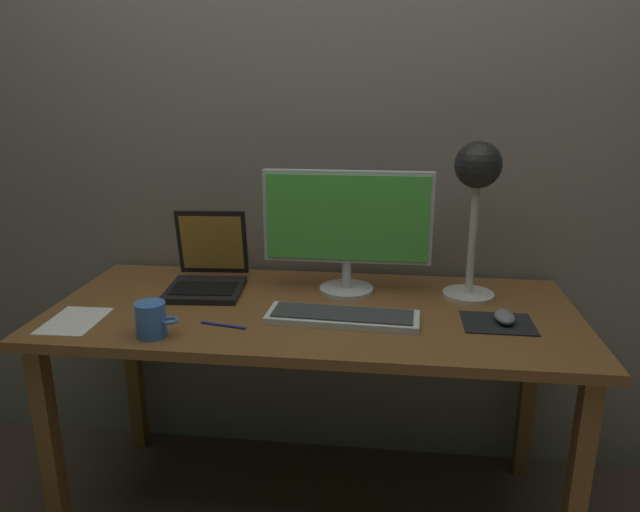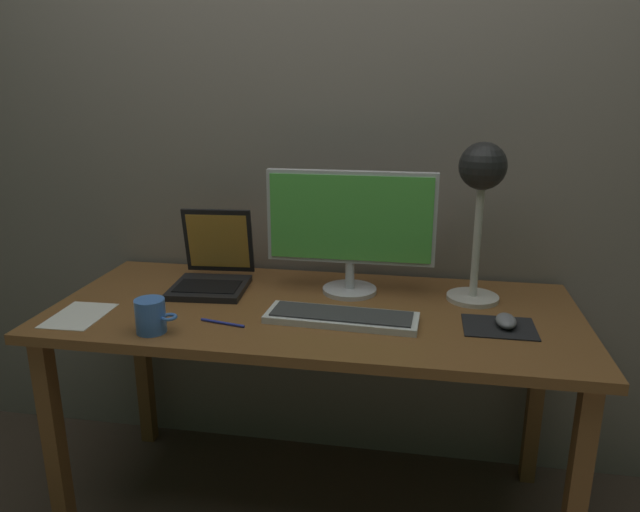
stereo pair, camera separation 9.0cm
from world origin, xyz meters
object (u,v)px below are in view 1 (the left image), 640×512
Objects in this scene: laptop at (208,267)px; mouse at (505,317)px; desk_lamp at (477,184)px; coffee_mug at (151,319)px; keyboard_main at (343,317)px; pen at (223,325)px; monitor at (347,224)px.

mouse is at bearing -12.70° from laptop.
desk_lamp is at bearing -0.19° from laptop.
laptop is 2.51× the size of coffee_mug.
desk_lamp is 0.41m from mouse.
desk_lamp is at bearing 24.63° from coffee_mug.
coffee_mug is (-0.97, -0.20, 0.03)m from mouse.
keyboard_main is 0.46m from mouse.
keyboard_main is at bearing -147.86° from desk_lamp.
coffee_mug is 0.84× the size of pen.
keyboard_main is at bearing 18.21° from coffee_mug.
desk_lamp is (0.39, -0.00, 0.13)m from monitor.
laptop is at bearing 152.56° from keyboard_main.
mouse reaches higher than keyboard_main.
pen is (-0.72, -0.32, -0.36)m from desk_lamp.
coffee_mug is at bearing -155.37° from desk_lamp.
desk_lamp is at bearing 24.26° from pen.
pen is at bearing -171.71° from mouse.
mouse is at bearing -24.06° from monitor.
monitor is at bearing 91.78° from keyboard_main.
coffee_mug is at bearing -161.79° from keyboard_main.
laptop is at bearing 167.30° from mouse.
laptop reaches higher than mouse.
laptop is 0.91m from desk_lamp.
mouse is 0.69× the size of pen.
keyboard_main is 1.51× the size of laptop.
pen is at bearing -66.75° from laptop.
coffee_mug is (-0.51, -0.17, 0.04)m from keyboard_main.
desk_lamp is 0.87m from pen.
coffee_mug is (-0.03, -0.41, -0.02)m from laptop.
laptop reaches higher than pen.
coffee_mug is at bearing -140.50° from monitor.
keyboard_main is at bearing -88.22° from monitor.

